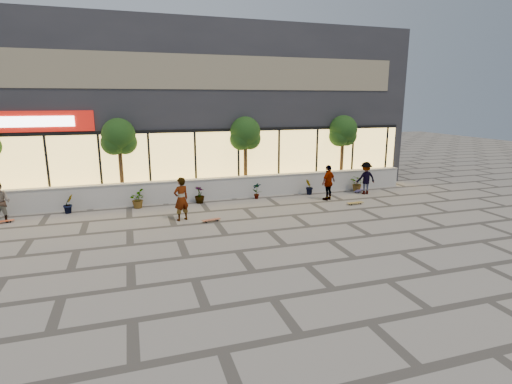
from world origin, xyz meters
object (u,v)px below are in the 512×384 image
object	(u,v)px
skater_center	(181,199)
skater_left	(0,202)
skateboard_center	(211,220)
tree_midwest	(119,139)
skater_right_near	(328,183)
skateboard_right_near	(355,203)
skater_right_far	(366,178)
tree_east	(343,133)
skateboard_left	(3,221)
skateboard_right_far	(359,190)
tree_mideast	(245,135)

from	to	relation	value
skater_center	skater_left	distance (m)	6.98
skateboard_center	tree_midwest	bearing A→B (deg)	116.30
skater_right_near	skateboard_right_near	size ratio (longest dim) A/B	2.02
skater_right_far	tree_east	bearing A→B (deg)	-80.18
tree_east	skateboard_left	size ratio (longest dim) A/B	5.02
tree_midwest	skateboard_right_near	xyz separation A→B (m)	(10.19, -3.69, -2.90)
skateboard_left	skateboard_right_far	bearing A→B (deg)	-14.48
skateboard_center	skateboard_left	distance (m)	8.12
skateboard_left	skater_center	bearing A→B (deg)	-30.77
tree_midwest	tree_mideast	size ratio (longest dim) A/B	1.00
skateboard_right_near	skater_right_near	bearing A→B (deg)	119.77
skater_left	skater_right_far	world-z (taller)	skater_left
skater_right_near	skateboard_center	bearing A→B (deg)	-12.80
tree_midwest	skateboard_right_far	size ratio (longest dim) A/B	4.88
tree_east	skater_right_far	bearing A→B (deg)	-81.00
skateboard_center	skateboard_left	xyz separation A→B (m)	(-7.80, 2.27, 0.00)
tree_east	tree_mideast	bearing A→B (deg)	180.00
skater_center	skateboard_center	distance (m)	1.45
tree_mideast	skateboard_center	bearing A→B (deg)	-121.83
tree_east	skateboard_left	world-z (taller)	tree_east
tree_mideast	tree_east	xyz separation A→B (m)	(5.50, 0.00, 0.00)
tree_mideast	skateboard_center	distance (m)	5.84
skater_right_near	skateboard_right_near	xyz separation A→B (m)	(0.80, -1.17, -0.77)
tree_east	skateboard_right_far	world-z (taller)	tree_east
skateboard_center	skater_center	bearing A→B (deg)	141.91
skater_center	skateboard_center	size ratio (longest dim) A/B	2.26
tree_midwest	skater_left	bearing A→B (deg)	-156.16
skater_right_near	skateboard_left	distance (m)	13.90
tree_east	skater_center	xyz separation A→B (m)	(-9.25, -3.76, -2.11)
tree_midwest	skateboard_center	world-z (taller)	tree_midwest
skater_right_far	skateboard_left	bearing A→B (deg)	1.14
skater_right_far	skateboard_right_near	world-z (taller)	skater_right_far
skateboard_left	tree_east	bearing A→B (deg)	-9.10
skateboard_right_near	skater_center	bearing A→B (deg)	176.05
tree_east	skater_center	world-z (taller)	tree_east
skater_center	skateboard_right_far	world-z (taller)	skater_center
tree_east	skater_center	bearing A→B (deg)	-157.86
tree_midwest	skateboard_right_far	world-z (taller)	tree_midwest
tree_midwest	tree_mideast	distance (m)	6.00
skater_left	skateboard_left	bearing A→B (deg)	-39.78
skater_center	skater_left	size ratio (longest dim) A/B	1.06
skateboard_right_far	tree_east	bearing A→B (deg)	60.90
tree_east	skater_right_far	world-z (taller)	tree_east
skater_left	skater_right_near	world-z (taller)	skater_right_near
skater_right_near	skateboard_left	world-z (taller)	skater_right_near
tree_mideast	skater_right_near	world-z (taller)	tree_mideast
tree_east	skateboard_right_near	xyz separation A→B (m)	(-1.31, -3.69, -2.90)
tree_midwest	skater_right_far	size ratio (longest dim) A/B	2.37
skater_left	skateboard_right_far	xyz separation A→B (m)	(16.25, 0.49, -0.74)
tree_east	skater_left	xyz separation A→B (m)	(-16.01, -1.99, -2.16)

